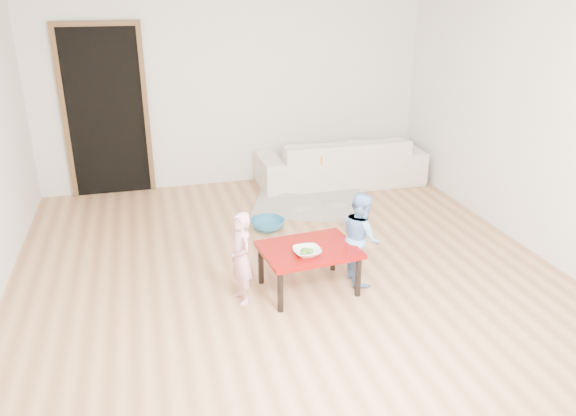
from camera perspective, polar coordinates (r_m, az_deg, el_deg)
name	(u,v)px	position (r m, az deg, el deg)	size (l,w,h in m)	color
floor	(283,263)	(5.45, -0.54, -5.59)	(5.00, 5.00, 0.01)	#A67047
back_wall	(234,85)	(7.38, -5.52, 12.34)	(5.00, 0.02, 2.60)	white
right_wall	(527,115)	(6.09, 23.14, 8.65)	(0.02, 5.00, 2.60)	white
doorway	(106,113)	(7.33, -18.00, 9.12)	(1.02, 0.08, 2.11)	brown
sofa	(340,161)	(7.51, 5.29, 4.81)	(2.18, 0.85, 0.64)	#EFE6D0
cushion	(329,154)	(7.22, 4.19, 5.47)	(0.45, 0.40, 0.12)	orange
red_table	(309,269)	(4.92, 2.11, -6.17)	(0.81, 0.61, 0.40)	maroon
bowl	(307,252)	(4.69, 1.95, -4.48)	(0.23, 0.23, 0.06)	white
broccoli	(307,252)	(4.69, 1.95, -4.48)	(0.12, 0.12, 0.06)	#2D5919
child_pink	(241,258)	(4.67, -4.78, -5.10)	(0.29, 0.19, 0.80)	#E0668F
child_blue	(361,237)	(5.02, 7.40, -2.97)	(0.41, 0.32, 0.84)	#66A9EE
basin	(268,224)	(6.14, -2.08, -1.69)	(0.37, 0.37, 0.12)	teal
blanket	(308,202)	(6.83, 2.04, 0.58)	(1.24, 1.04, 0.06)	#B8B0A2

